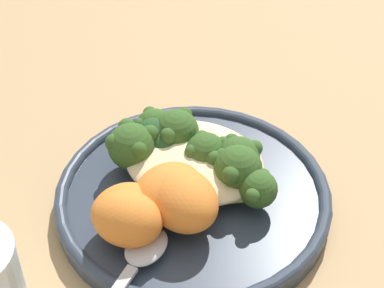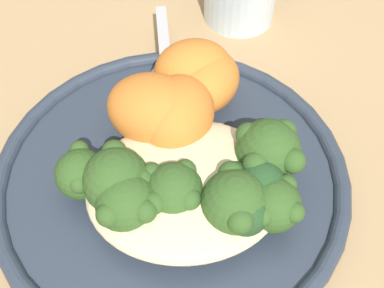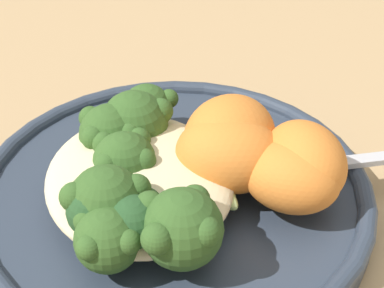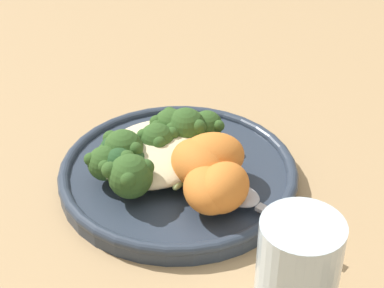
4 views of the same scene
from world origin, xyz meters
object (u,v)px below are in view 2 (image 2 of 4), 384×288
sweet_potato_chunk_2 (207,82)px  kale_tuft (246,198)px  plate (166,181)px  broccoli_stalk_4 (229,197)px  broccoli_stalk_0 (116,162)px  broccoli_stalk_5 (254,193)px  broccoli_stalk_1 (123,177)px  spoon (167,75)px  sweet_potato_chunk_1 (193,70)px  sweet_potato_chunk_0 (177,114)px  quinoa_mound (186,186)px  broccoli_stalk_2 (132,197)px  sweet_potato_chunk_3 (156,110)px  broccoli_stalk_6 (259,153)px  broccoli_stalk_3 (172,185)px

sweet_potato_chunk_2 → kale_tuft: 0.10m
plate → broccoli_stalk_4: 0.06m
broccoli_stalk_0 → broccoli_stalk_5: bearing=138.6°
broccoli_stalk_4 → broccoli_stalk_0: bearing=-145.6°
broccoli_stalk_0 → broccoli_stalk_1: (-0.00, 0.02, 0.01)m
plate → broccoli_stalk_5: bearing=148.2°
broccoli_stalk_0 → sweet_potato_chunk_2: (-0.07, -0.06, 0.01)m
broccoli_stalk_4 → spoon: size_ratio=0.90×
broccoli_stalk_4 → kale_tuft: bearing=61.9°
sweet_potato_chunk_1 → sweet_potato_chunk_2: (-0.01, 0.01, -0.00)m
broccoli_stalk_1 → sweet_potato_chunk_0: bearing=-169.3°
quinoa_mound → kale_tuft: size_ratio=2.38×
quinoa_mound → kale_tuft: kale_tuft is taller
broccoli_stalk_0 → kale_tuft: 0.09m
broccoli_stalk_1 → broccoli_stalk_2: 0.02m
quinoa_mound → broccoli_stalk_4: 0.03m
broccoli_stalk_1 → broccoli_stalk_4: size_ratio=0.81×
sweet_potato_chunk_3 → kale_tuft: sweet_potato_chunk_3 is taller
broccoli_stalk_1 → sweet_potato_chunk_2: (-0.06, -0.08, -0.00)m
broccoli_stalk_1 → sweet_potato_chunk_1: sweet_potato_chunk_1 is taller
broccoli_stalk_2 → broccoli_stalk_6: bearing=140.7°
plate → broccoli_stalk_1: (0.03, 0.01, 0.03)m
plate → quinoa_mound: (-0.01, 0.02, 0.02)m
broccoli_stalk_6 → sweet_potato_chunk_2: broccoli_stalk_6 is taller
sweet_potato_chunk_0 → broccoli_stalk_2: bearing=60.8°
kale_tuft → quinoa_mound: bearing=-24.6°
broccoli_stalk_2 → sweet_potato_chunk_1: sweet_potato_chunk_1 is taller
plate → kale_tuft: bearing=141.9°
broccoli_stalk_2 → sweet_potato_chunk_2: size_ratio=1.37×
broccoli_stalk_2 → sweet_potato_chunk_1: (-0.05, -0.10, 0.00)m
broccoli_stalk_3 → spoon: broccoli_stalk_3 is taller
broccoli_stalk_6 → plate: bearing=-160.8°
sweet_potato_chunk_2 → broccoli_stalk_5: bearing=99.9°
sweet_potato_chunk_0 → sweet_potato_chunk_3: bearing=-15.6°
broccoli_stalk_2 → sweet_potato_chunk_3: sweet_potato_chunk_3 is taller
plate → broccoli_stalk_2: 0.05m
broccoli_stalk_3 → broccoli_stalk_5: (-0.05, 0.01, -0.00)m
kale_tuft → sweet_potato_chunk_1: bearing=-79.9°
broccoli_stalk_3 → broccoli_stalk_6: broccoli_stalk_6 is taller
broccoli_stalk_6 → sweet_potato_chunk_3: (0.06, -0.04, 0.00)m
plate → sweet_potato_chunk_0: size_ratio=3.87×
broccoli_stalk_6 → sweet_potato_chunk_0: same height
broccoli_stalk_4 → sweet_potato_chunk_2: size_ratio=1.86×
sweet_potato_chunk_0 → kale_tuft: sweet_potato_chunk_0 is taller
sweet_potato_chunk_1 → kale_tuft: 0.11m
broccoli_stalk_3 → broccoli_stalk_5: 0.05m
broccoli_stalk_3 → broccoli_stalk_4: 0.04m
sweet_potato_chunk_1 → spoon: 0.03m
sweet_potato_chunk_2 → broccoli_stalk_6: bearing=109.6°
sweet_potato_chunk_0 → sweet_potato_chunk_2: 0.04m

